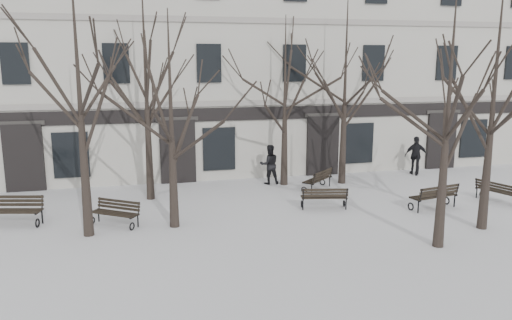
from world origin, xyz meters
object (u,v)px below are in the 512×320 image
object	(u,v)px
tree_0	(77,63)
bench_1	(324,197)
tree_1	(170,94)
bench_3	(116,212)
tree_2	(450,90)
tree_3	(496,74)
bench_2	(435,196)
bench_5	(497,191)
bench_4	(319,179)
bench_0	(12,210)

from	to	relation	value
tree_0	bench_1	xyz separation A→B (m)	(8.41, 0.97, -4.99)
tree_0	bench_1	distance (m)	9.83
tree_1	bench_3	bearing A→B (deg)	162.89
tree_2	bench_1	size ratio (longest dim) A/B	4.18
tree_3	bench_2	xyz separation A→B (m)	(-0.31, 2.32, -4.60)
bench_1	bench_3	bearing A→B (deg)	12.37
bench_2	bench_5	xyz separation A→B (m)	(2.95, 0.26, -0.06)
tree_0	bench_4	distance (m)	11.11
tree_1	tree_3	xyz separation A→B (m)	(10.02, -2.57, 0.66)
bench_1	bench_4	world-z (taller)	bench_4
bench_3	tree_3	bearing A→B (deg)	19.96
tree_0	bench_0	distance (m)	5.82
bench_2	bench_3	size ratio (longest dim) A/B	1.16
bench_1	bench_4	xyz separation A→B (m)	(0.80, 2.74, 0.02)
tree_3	bench_1	size ratio (longest dim) A/B	4.55
tree_3	bench_1	xyz separation A→B (m)	(-4.36, 3.30, -4.65)
bench_3	tree_2	bearing A→B (deg)	10.64
tree_2	bench_1	bearing A→B (deg)	114.05
tree_1	bench_2	bearing A→B (deg)	-1.51
tree_0	bench_5	bearing A→B (deg)	0.91
bench_0	tree_0	bearing A→B (deg)	-19.79
bench_2	bench_5	bearing A→B (deg)	172.76
bench_1	bench_5	world-z (taller)	bench_1
tree_2	tree_3	size ratio (longest dim) A/B	0.92
tree_3	bench_3	world-z (taller)	tree_3
bench_3	bench_0	bearing A→B (deg)	-159.23
tree_0	bench_5	size ratio (longest dim) A/B	4.91
tree_1	bench_0	xyz separation A→B (m)	(-5.36, 1.45, -3.92)
tree_1	bench_1	world-z (taller)	tree_1
tree_1	bench_3	xyz separation A→B (m)	(-1.94, 0.60, -3.99)
tree_0	tree_3	bearing A→B (deg)	-10.36
bench_5	bench_0	bearing A→B (deg)	66.17
bench_0	bench_3	distance (m)	3.53
bench_2	tree_1	bearing A→B (deg)	-13.82
tree_3	bench_4	xyz separation A→B (m)	(-3.56, 6.04, -4.64)
bench_1	bench_5	distance (m)	7.04
bench_2	bench_0	bearing A→B (deg)	-18.78
tree_2	bench_1	world-z (taller)	tree_2
tree_2	bench_3	size ratio (longest dim) A/B	4.35
tree_2	bench_0	world-z (taller)	tree_2
bench_0	bench_5	size ratio (longest dim) A/B	1.17
tree_2	tree_1	bearing A→B (deg)	154.16
tree_3	tree_0	bearing A→B (deg)	169.64
bench_4	tree_3	bearing A→B (deg)	78.49
bench_4	bench_5	xyz separation A→B (m)	(6.20, -3.46, -0.02)
tree_0	bench_3	distance (m)	5.13
bench_3	bench_4	bearing A→B (deg)	53.66
bench_2	bench_3	distance (m)	11.68
tree_1	bench_4	size ratio (longest dim) A/B	4.14
bench_3	bench_5	distance (m)	14.61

